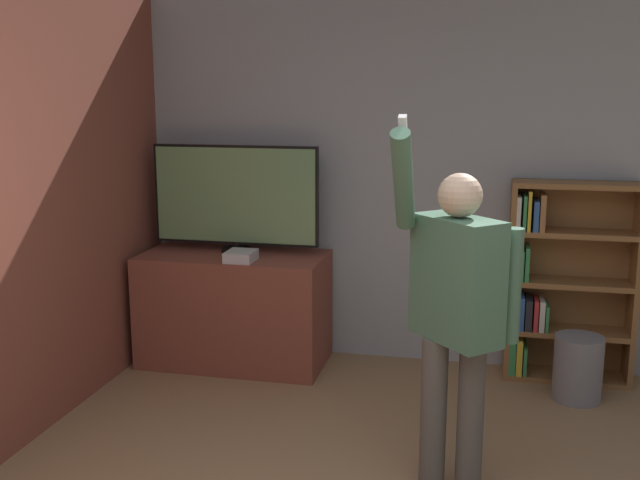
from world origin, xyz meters
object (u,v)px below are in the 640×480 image
at_px(television, 236,197).
at_px(game_console, 241,256).
at_px(waste_bin, 578,368).
at_px(bookshelf, 559,283).
at_px(person, 456,305).

height_order(television, game_console, television).
bearing_deg(waste_bin, game_console, -179.19).
distance_m(television, bookshelf, 2.33).
relative_size(game_console, bookshelf, 0.16).
relative_size(game_console, person, 0.12).
bearing_deg(game_console, waste_bin, 0.81).
xyz_separation_m(television, waste_bin, (2.38, -0.24, -1.00)).
distance_m(game_console, waste_bin, 2.34).
xyz_separation_m(bookshelf, person, (-0.62, -1.68, 0.29)).
height_order(television, waste_bin, television).
bearing_deg(person, game_console, -173.81).
bearing_deg(waste_bin, television, 174.24).
bearing_deg(person, waste_bin, 107.17).
bearing_deg(game_console, television, 114.47).
relative_size(game_console, waste_bin, 0.52).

